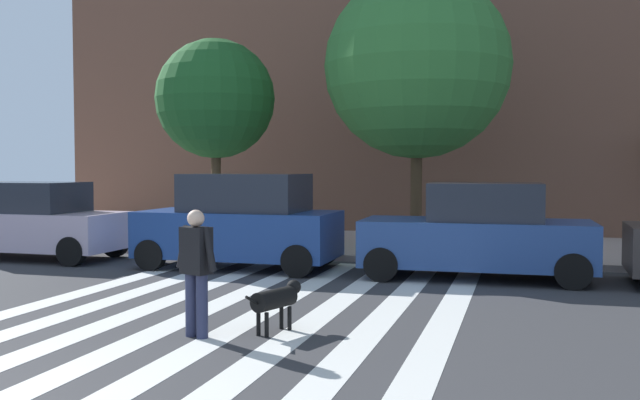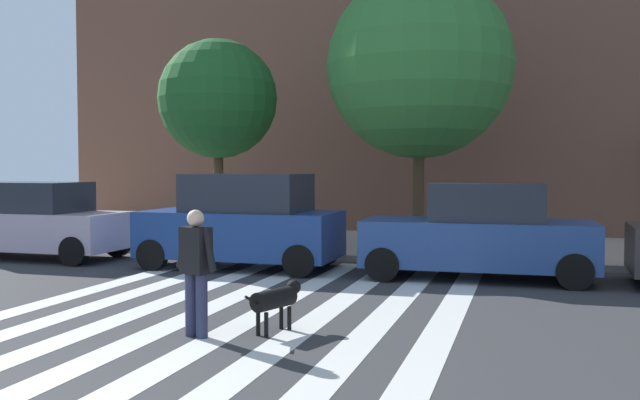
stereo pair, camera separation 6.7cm
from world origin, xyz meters
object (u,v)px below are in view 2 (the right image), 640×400
parked_car_near_curb (30,222)px  parked_car_behind_first (243,222)px  pedestrian_dog_walker (196,265)px  dog_on_leash (277,299)px  street_tree_middle (419,66)px  street_tree_nearest (218,100)px  parked_car_third_in_line (480,234)px

parked_car_near_curb → parked_car_behind_first: bearing=-0.0°
parked_car_behind_first → pedestrian_dog_walker: size_ratio=2.59×
dog_on_leash → street_tree_middle: bearing=86.2°
street_tree_nearest → dog_on_leash: street_tree_nearest is taller
pedestrian_dog_walker → street_tree_nearest: bearing=113.6°
parked_car_behind_first → street_tree_middle: 5.93m
pedestrian_dog_walker → dog_on_leash: pedestrian_dog_walker is taller
parked_car_near_curb → street_tree_middle: bearing=20.3°
street_tree_nearest → pedestrian_dog_walker: 9.80m
parked_car_behind_first → dog_on_leash: 5.93m
pedestrian_dog_walker → street_tree_middle: bearing=80.8°
parked_car_behind_first → street_tree_nearest: size_ratio=0.79×
parked_car_behind_first → street_tree_nearest: street_tree_nearest is taller
parked_car_near_curb → street_tree_middle: street_tree_middle is taller
street_tree_nearest → street_tree_middle: bearing=5.4°
parked_car_near_curb → street_tree_middle: 10.16m
parked_car_near_curb → parked_car_third_in_line: parked_car_third_in_line is taller
pedestrian_dog_walker → dog_on_leash: size_ratio=1.57×
parked_car_third_in_line → street_tree_middle: 5.27m
parked_car_near_curb → pedestrian_dog_walker: size_ratio=2.90×
parked_car_third_in_line → dog_on_leash: 5.71m
pedestrian_dog_walker → dog_on_leash: bearing=31.2°
parked_car_behind_first → street_tree_middle: (3.31, 3.27, 3.68)m
parked_car_near_curb → pedestrian_dog_walker: (7.37, -5.77, 0.06)m
parked_car_near_curb → dog_on_leash: 9.79m
parked_car_near_curb → parked_car_behind_first: parked_car_behind_first is taller
parked_car_near_curb → dog_on_leash: bearing=-32.3°
parked_car_near_curb → parked_car_behind_first: (5.53, -0.00, 0.12)m
parked_car_behind_first → street_tree_nearest: (-1.88, 2.77, 2.96)m
street_tree_middle → dog_on_leash: (-0.57, -8.49, -4.22)m
street_tree_nearest → pedestrian_dog_walker: size_ratio=3.27×
street_tree_middle → pedestrian_dog_walker: 9.89m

